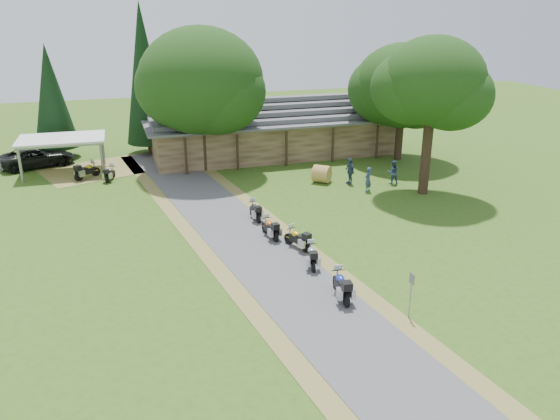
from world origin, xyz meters
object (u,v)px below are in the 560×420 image
object	(u,v)px
motorcycle_row_b	(312,255)
lodge	(270,125)
motorcycle_row_c	(298,238)
motorcycle_carport_a	(87,170)
car_dark_suv	(37,152)
motorcycle_row_a	(341,284)
motorcycle_row_e	(255,210)
motorcycle_carport_b	(110,173)
motorcycle_row_d	(270,227)
carport	(64,155)
hay_bale	(322,174)

from	to	relation	value
motorcycle_row_b	lodge	bearing A→B (deg)	2.14
motorcycle_row_b	motorcycle_row_c	distance (m)	2.17
motorcycle_carport_a	lodge	bearing A→B (deg)	-26.93
car_dark_suv	motorcycle_carport_a	distance (m)	6.06
car_dark_suv	motorcycle_row_a	xyz separation A→B (m)	(14.66, -26.85, -0.50)
motorcycle_row_e	motorcycle_carport_b	size ratio (longest dim) A/B	1.04
lodge	motorcycle_carport_a	xyz separation A→B (m)	(-15.22, -3.33, -1.78)
car_dark_suv	motorcycle_row_d	xyz separation A→B (m)	(13.61, -19.45, -0.56)
motorcycle_carport_a	motorcycle_row_a	bearing A→B (deg)	-103.14
motorcycle_row_b	motorcycle_row_e	xyz separation A→B (m)	(-1.02, 6.97, -0.01)
car_dark_suv	motorcycle_row_c	xyz separation A→B (m)	(14.57, -21.31, -0.55)
motorcycle_row_b	motorcycle_row_c	xyz separation A→B (m)	(0.01, 2.17, 0.01)
lodge	carport	distance (m)	16.92
carport	motorcycle_row_e	xyz separation A→B (m)	(11.39, -14.07, -0.78)
motorcycle_row_d	hay_bale	world-z (taller)	hay_bale
lodge	motorcycle_carport_b	distance (m)	14.37
lodge	car_dark_suv	size ratio (longest dim) A/B	3.53
motorcycle_row_c	motorcycle_carport_b	bearing A→B (deg)	7.69
motorcycle_row_b	motorcycle_row_c	size ratio (longest dim) A/B	0.98
carport	motorcycle_row_a	world-z (taller)	carport
motorcycle_row_c	motorcycle_row_d	world-z (taller)	motorcycle_row_c
lodge	car_dark_suv	distance (m)	19.10
lodge	motorcycle_carport_a	size ratio (longest dim) A/B	10.91
motorcycle_row_b	motorcycle_row_d	world-z (taller)	motorcycle_row_d
motorcycle_row_b	car_dark_suv	bearing A→B (deg)	45.33
motorcycle_row_b	motorcycle_carport_a	distance (m)	21.64
car_dark_suv	motorcycle_row_c	distance (m)	25.82
carport	lodge	bearing A→B (deg)	4.91
carport	motorcycle_carport_a	world-z (taller)	carport
motorcycle_row_b	motorcycle_row_e	world-z (taller)	motorcycle_row_b
motorcycle_carport_a	motorcycle_carport_b	xyz separation A→B (m)	(1.62, -0.92, -0.10)
motorcycle_row_e	motorcycle_carport_a	bearing A→B (deg)	37.86
car_dark_suv	motorcycle_row_b	distance (m)	27.63
carport	motorcycle_row_d	bearing A→B (deg)	-54.74
motorcycle_row_c	motorcycle_row_a	bearing A→B (deg)	158.29
motorcycle_row_a	lodge	bearing A→B (deg)	-2.87
motorcycle_row_d	lodge	bearing A→B (deg)	-24.88
carport	motorcycle_row_c	size ratio (longest dim) A/B	3.54
motorcycle_row_a	motorcycle_carport_b	distance (m)	23.15
motorcycle_carport_b	hay_bale	xyz separation A→B (m)	(14.69, -5.20, 0.07)
hay_bale	motorcycle_row_b	bearing A→B (deg)	-113.62
motorcycle_row_b	motorcycle_row_e	distance (m)	7.04
car_dark_suv	motorcycle_row_b	size ratio (longest dim) A/B	3.49
motorcycle_row_d	hay_bale	xyz separation A→B (m)	(6.48, 8.63, 0.03)
carport	hay_bale	distance (m)	19.81
lodge	motorcycle_row_a	world-z (taller)	lodge
motorcycle_row_c	motorcycle_row_d	size ratio (longest dim) A/B	1.01
lodge	motorcycle_carport_b	xyz separation A→B (m)	(-13.60, -4.25, -1.88)
lodge	motorcycle_row_c	world-z (taller)	lodge
motorcycle_row_a	hay_bale	size ratio (longest dim) A/B	1.53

